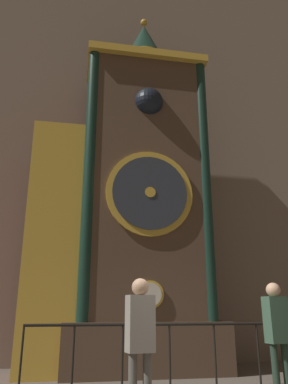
# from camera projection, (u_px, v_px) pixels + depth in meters

# --- Properties ---
(cathedral_back_wall) EXTENTS (24.00, 0.32, 14.21)m
(cathedral_back_wall) POSITION_uv_depth(u_px,v_px,m) (141.00, 113.00, 11.53)
(cathedral_back_wall) COLOR #7A6656
(cathedral_back_wall) RESTS_ON ground_plane
(clock_tower) EXTENTS (4.51, 1.81, 9.38)m
(clock_tower) POSITION_uv_depth(u_px,v_px,m) (129.00, 203.00, 9.15)
(clock_tower) COLOR brown
(clock_tower) RESTS_ON ground_plane
(railing_fence) EXTENTS (4.92, 0.05, 1.11)m
(railing_fence) POSITION_uv_depth(u_px,v_px,m) (170.00, 353.00, 6.39)
(railing_fence) COLOR black
(railing_fence) RESTS_ON ground_plane
(visitor_near) EXTENTS (0.37, 0.28, 1.73)m
(visitor_near) POSITION_uv_depth(u_px,v_px,m) (140.00, 333.00, 4.72)
(visitor_near) COLOR #58554F
(visitor_near) RESTS_ON ground_plane
(visitor_far) EXTENTS (0.37, 0.27, 1.75)m
(visitor_far) POSITION_uv_depth(u_px,v_px,m) (277.00, 328.00, 5.83)
(visitor_far) COLOR #213427
(visitor_far) RESTS_ON ground_plane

